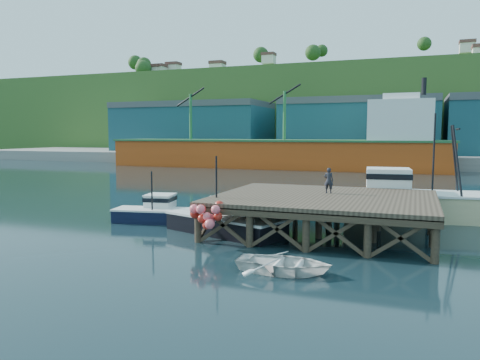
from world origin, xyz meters
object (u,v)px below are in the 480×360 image
at_px(boat_black, 229,219).
at_px(boat_navy, 157,211).
at_px(dockworker, 329,180).
at_px(trawler, 421,198).
at_px(dinghy, 284,263).

bearing_deg(boat_black, boat_navy, -175.48).
xyz_separation_m(boat_black, dockworker, (5.10, 3.12, 2.07)).
distance_m(trawler, dinghy, 15.80).
xyz_separation_m(boat_navy, dockworker, (10.71, 1.62, 2.22)).
height_order(trawler, dockworker, trawler).
bearing_deg(boat_navy, dinghy, -46.93).
height_order(boat_black, trawler, trawler).
xyz_separation_m(trawler, dinghy, (-5.24, -14.87, -1.03)).
relative_size(boat_navy, dinghy, 1.43).
relative_size(boat_black, dockworker, 5.04).
bearing_deg(trawler, dockworker, -140.10).
xyz_separation_m(boat_navy, dinghy, (10.62, -7.93, -0.26)).
xyz_separation_m(boat_black, trawler, (10.25, 8.45, 0.62)).
distance_m(boat_navy, dinghy, 13.25).
bearing_deg(trawler, boat_navy, -162.44).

